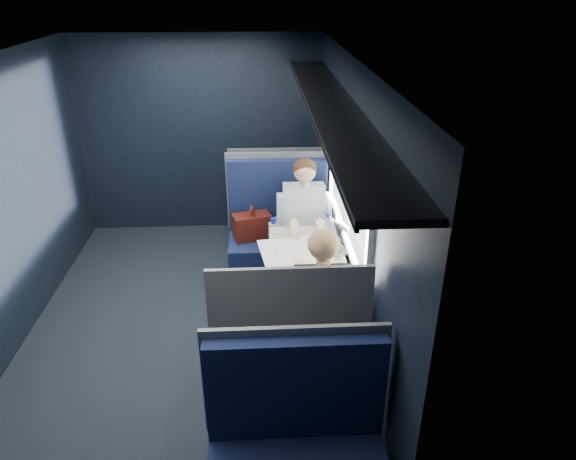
{
  "coord_description": "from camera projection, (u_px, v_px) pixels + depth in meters",
  "views": [
    {
      "loc": [
        0.68,
        -3.8,
        2.84
      ],
      "look_at": [
        0.9,
        0.0,
        0.95
      ],
      "focal_mm": 32.0,
      "sensor_mm": 36.0,
      "label": 1
    }
  ],
  "objects": [
    {
      "name": "ground",
      "position": [
        189.0,
        327.0,
        4.63
      ],
      "size": [
        2.8,
        4.2,
        0.01
      ],
      "primitive_type": "cube",
      "color": "black"
    },
    {
      "name": "cup",
      "position": [
        332.0,
        225.0,
        4.71
      ],
      "size": [
        0.08,
        0.08,
        0.1
      ],
      "primitive_type": "cylinder",
      "color": "white",
      "rests_on": "table"
    },
    {
      "name": "laptop",
      "position": [
        335.0,
        240.0,
        4.38
      ],
      "size": [
        0.35,
        0.41,
        0.27
      ],
      "color": "silver",
      "rests_on": "table"
    },
    {
      "name": "seat_bay_near",
      "position": [
        277.0,
        238.0,
        5.26
      ],
      "size": [
        1.04,
        0.62,
        1.26
      ],
      "color": "#0C1336",
      "rests_on": "ground"
    },
    {
      "name": "room_shell",
      "position": [
        175.0,
        172.0,
        3.97
      ],
      "size": [
        3.0,
        4.4,
        2.4
      ],
      "color": "black",
      "rests_on": "ground"
    },
    {
      "name": "bottle_small",
      "position": [
        327.0,
        226.0,
        4.56
      ],
      "size": [
        0.07,
        0.07,
        0.23
      ],
      "color": "silver",
      "rests_on": "table"
    },
    {
      "name": "seat_bay_far",
      "position": [
        288.0,
        350.0,
        3.7
      ],
      "size": [
        1.04,
        0.62,
        1.26
      ],
      "color": "#0C1336",
      "rests_on": "ground"
    },
    {
      "name": "papers",
      "position": [
        294.0,
        258.0,
        4.25
      ],
      "size": [
        0.61,
        0.8,
        0.01
      ],
      "primitive_type": "cube",
      "rotation": [
        0.0,
        0.0,
        0.15
      ],
      "color": "white",
      "rests_on": "table"
    },
    {
      "name": "man",
      "position": [
        304.0,
        219.0,
        4.98
      ],
      "size": [
        0.53,
        0.56,
        1.32
      ],
      "color": "black",
      "rests_on": "ground"
    },
    {
      "name": "woman",
      "position": [
        321.0,
        300.0,
        3.72
      ],
      "size": [
        0.53,
        0.56,
        1.32
      ],
      "color": "black",
      "rests_on": "ground"
    },
    {
      "name": "seat_row_front",
      "position": [
        275.0,
        204.0,
        6.09
      ],
      "size": [
        1.04,
        0.51,
        1.16
      ],
      "color": "#0C1336",
      "rests_on": "ground"
    },
    {
      "name": "seat_row_back",
      "position": [
        297.0,
        458.0,
        2.88
      ],
      "size": [
        1.04,
        0.51,
        1.16
      ],
      "color": "#0C1336",
      "rests_on": "ground"
    },
    {
      "name": "table",
      "position": [
        303.0,
        260.0,
        4.38
      ],
      "size": [
        0.62,
        1.0,
        0.74
      ],
      "color": "#54565E",
      "rests_on": "ground"
    }
  ]
}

